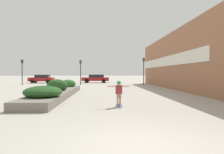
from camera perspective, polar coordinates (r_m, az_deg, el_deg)
The scene contains 11 objects.
ground_plane at distance 5.14m, azimuth 7.31°, elevation -17.45°, with size 300.00×300.00×0.00m, color #ADA89E.
building_wall_right at distance 19.93m, azimuth 19.17°, elevation 4.65°, with size 0.67×34.89×5.85m.
planter_box at distance 15.33m, azimuth -14.24°, elevation -3.70°, with size 1.95×12.57×1.21m.
skateboard at distance 10.71m, azimuth 1.80°, elevation -7.40°, with size 0.29×0.66×0.09m.
skateboarder at distance 10.63m, azimuth 1.80°, elevation -3.47°, with size 1.09×0.25×1.18m.
car_leftmost at distance 37.79m, azimuth -4.30°, elevation -0.35°, with size 4.63×1.89×1.41m.
car_center_left at distance 38.58m, azimuth -17.87°, elevation -0.40°, with size 4.06×1.96×1.40m.
car_center_right at distance 40.50m, azimuth 16.54°, elevation -0.22°, with size 3.93×1.89×1.59m.
traffic_light_left at distance 30.65m, azimuth -8.21°, elevation 2.33°, with size 0.28×0.30×3.47m.
traffic_light_right at distance 30.83m, azimuth 8.28°, elevation 2.67°, with size 0.28×0.30×3.78m.
traffic_light_far_left at distance 32.37m, azimuth -22.44°, elevation 2.24°, with size 0.28×0.30×3.51m.
Camera 1 is at (-0.82, -4.81, 1.62)m, focal length 35.00 mm.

